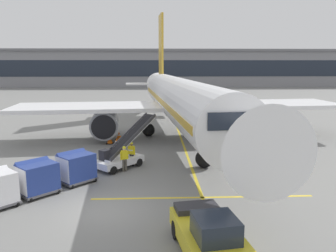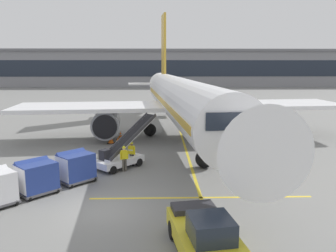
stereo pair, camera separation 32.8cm
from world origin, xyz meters
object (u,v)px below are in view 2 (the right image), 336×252
(baggage_cart_lead, at_px, (76,166))
(safety_cone_nose_mark, at_px, (111,139))
(belt_loader, at_px, (121,154))
(ground_crew_by_loader, at_px, (132,152))
(safety_cone_engine_keepout, at_px, (120,135))
(parked_airplane, at_px, (182,101))
(pushback_tug, at_px, (205,235))
(safety_cone_wingtip, at_px, (118,142))
(baggage_cart_second, at_px, (36,176))
(ground_crew_by_carts, at_px, (124,157))

(baggage_cart_lead, distance_m, safety_cone_nose_mark, 10.31)
(belt_loader, relative_size, safety_cone_nose_mark, 6.25)
(safety_cone_nose_mark, bearing_deg, ground_crew_by_loader, -70.61)
(baggage_cart_lead, height_order, safety_cone_engine_keepout, baggage_cart_lead)
(parked_airplane, height_order, pushback_tug, parked_airplane)
(safety_cone_nose_mark, bearing_deg, safety_cone_wingtip, -53.59)
(safety_cone_engine_keepout, bearing_deg, parked_airplane, 8.82)
(safety_cone_engine_keepout, bearing_deg, baggage_cart_lead, -96.54)
(belt_loader, distance_m, pushback_tug, 12.06)
(pushback_tug, distance_m, ground_crew_by_loader, 12.15)
(baggage_cart_second, distance_m, pushback_tug, 10.61)
(parked_airplane, xyz_separation_m, baggage_cart_second, (-8.96, -14.66, -2.61))
(ground_crew_by_loader, xyz_separation_m, safety_cone_wingtip, (-1.70, 5.93, -0.64))
(pushback_tug, relative_size, safety_cone_wingtip, 6.40)
(pushback_tug, bearing_deg, parked_airplane, 88.66)
(baggage_cart_lead, bearing_deg, parked_airplane, 60.44)
(safety_cone_wingtip, relative_size, safety_cone_nose_mark, 1.00)
(belt_loader, bearing_deg, baggage_cart_second, -130.31)
(pushback_tug, bearing_deg, safety_cone_nose_mark, 108.18)
(baggage_cart_lead, bearing_deg, belt_loader, 51.09)
(ground_crew_by_loader, distance_m, safety_cone_nose_mark, 7.37)
(ground_crew_by_carts, distance_m, safety_cone_wingtip, 7.36)
(ground_crew_by_loader, relative_size, safety_cone_wingtip, 2.39)
(parked_airplane, xyz_separation_m, safety_cone_nose_mark, (-6.58, -2.54, -3.26))
(safety_cone_engine_keepout, height_order, safety_cone_wingtip, safety_cone_engine_keepout)
(parked_airplane, distance_m, safety_cone_wingtip, 7.57)
(baggage_cart_lead, distance_m, safety_cone_engine_keepout, 11.99)
(pushback_tug, bearing_deg, safety_cone_engine_keepout, 105.03)
(baggage_cart_lead, bearing_deg, safety_cone_nose_mark, 86.17)
(safety_cone_wingtip, bearing_deg, baggage_cart_second, -105.68)
(pushback_tug, bearing_deg, ground_crew_by_loader, 107.46)
(belt_loader, height_order, baggage_cart_lead, belt_loader)
(safety_cone_nose_mark, bearing_deg, ground_crew_by_carts, -76.02)
(pushback_tug, height_order, ground_crew_by_carts, pushback_tug)
(parked_airplane, bearing_deg, ground_crew_by_carts, -112.85)
(ground_crew_by_loader, relative_size, safety_cone_nose_mark, 2.38)
(ground_crew_by_loader, bearing_deg, belt_loader, -154.06)
(baggage_cart_lead, distance_m, safety_cone_wingtip, 9.40)
(ground_crew_by_carts, height_order, safety_cone_engine_keepout, ground_crew_by_carts)
(baggage_cart_second, xyz_separation_m, safety_cone_engine_keepout, (3.06, 13.75, -0.62))
(parked_airplane, bearing_deg, safety_cone_nose_mark, -158.90)
(safety_cone_engine_keepout, relative_size, safety_cone_wingtip, 1.08)
(baggage_cart_lead, bearing_deg, safety_cone_engine_keepout, 83.46)
(belt_loader, height_order, ground_crew_by_carts, belt_loader)
(belt_loader, distance_m, baggage_cart_second, 6.37)
(ground_crew_by_loader, height_order, ground_crew_by_carts, same)
(pushback_tug, distance_m, safety_cone_engine_keepout, 20.86)
(ground_crew_by_loader, relative_size, safety_cone_engine_keepout, 2.22)
(baggage_cart_lead, distance_m, ground_crew_by_loader, 4.58)
(belt_loader, distance_m, ground_crew_by_loader, 0.78)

